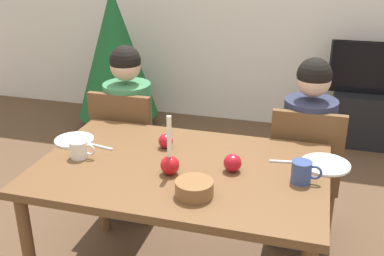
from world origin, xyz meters
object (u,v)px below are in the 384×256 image
at_px(person_left_child, 130,137).
at_px(plate_left, 74,140).
at_px(apple_by_left_plate, 166,141).
at_px(tv_stand, 368,118).
at_px(tv, 376,68).
at_px(christmas_tree, 115,53).
at_px(chair_right, 304,168).
at_px(person_right_child, 306,157).
at_px(mug_left, 80,149).
at_px(apple_near_candle, 233,163).
at_px(dining_table, 181,181).
at_px(bowl_walnuts, 194,188).
at_px(mug_right, 302,172).
at_px(candle_centerpiece, 170,162).
at_px(plate_right, 325,164).
at_px(chair_left, 128,147).

xyz_separation_m(person_left_child, plate_left, (-0.10, -0.52, 0.19)).
bearing_deg(apple_by_left_plate, tv_stand, 60.18).
distance_m(tv, christmas_tree, 2.38).
height_order(chair_right, person_right_child, person_right_child).
relative_size(plate_left, mug_left, 1.58).
distance_m(person_left_child, apple_near_candle, 1.04).
relative_size(dining_table, bowl_walnuts, 8.42).
distance_m(mug_right, apple_by_left_plate, 0.73).
bearing_deg(candle_centerpiece, apple_near_candle, 21.05).
bearing_deg(christmas_tree, person_right_child, -37.22).
xyz_separation_m(tv_stand, plate_left, (-1.72, -2.18, 0.52)).
distance_m(christmas_tree, plate_right, 2.70).
relative_size(tv, bowl_walnuts, 4.75).
distance_m(chair_right, candle_centerpiece, 0.97).
relative_size(person_right_child, mug_right, 8.52).
xyz_separation_m(chair_left, plate_right, (1.22, -0.41, 0.24)).
bearing_deg(christmas_tree, tv_stand, 5.95).
bearing_deg(tv_stand, person_left_child, -134.41).
xyz_separation_m(tv_stand, plate_right, (-0.40, -2.10, 0.52)).
relative_size(candle_centerpiece, apple_by_left_plate, 3.78).
relative_size(chair_left, mug_right, 6.55).
bearing_deg(apple_by_left_plate, mug_right, -14.26).
height_order(chair_left, bowl_walnuts, chair_left).
height_order(chair_right, apple_by_left_plate, chair_right).
bearing_deg(mug_left, chair_left, 92.86).
distance_m(christmas_tree, apple_by_left_plate, 2.20).
bearing_deg(plate_right, mug_left, -168.45).
relative_size(chair_left, plate_left, 4.26).
bearing_deg(dining_table, person_right_child, 48.01).
bearing_deg(chair_right, dining_table, -133.47).
xyz_separation_m(mug_right, bowl_walnuts, (-0.44, -0.24, -0.02)).
height_order(candle_centerpiece, apple_by_left_plate, candle_centerpiece).
relative_size(christmas_tree, bowl_walnuts, 8.65).
relative_size(person_right_child, apple_by_left_plate, 15.20).
relative_size(chair_left, person_left_child, 0.77).
height_order(chair_left, mug_right, chair_left).
height_order(person_left_child, person_right_child, same).
height_order(dining_table, bowl_walnuts, bowl_walnuts).
bearing_deg(apple_near_candle, chair_left, 143.61).
bearing_deg(plate_right, apple_near_candle, -157.10).
xyz_separation_m(plate_left, mug_left, (0.13, -0.17, 0.04)).
xyz_separation_m(christmas_tree, candle_centerpiece, (1.26, -2.14, 0.06)).
relative_size(tv, apple_by_left_plate, 10.25).
bearing_deg(dining_table, mug_right, -0.02).
bearing_deg(apple_near_candle, person_left_child, 142.13).
distance_m(chair_right, person_right_child, 0.07).
xyz_separation_m(dining_table, tv_stand, (1.08, 2.30, -0.43)).
distance_m(plate_right, bowl_walnuts, 0.70).
relative_size(chair_right, person_right_child, 0.77).
height_order(christmas_tree, mug_left, christmas_tree).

